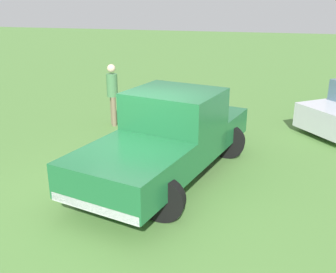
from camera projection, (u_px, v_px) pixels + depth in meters
ground_plane at (129, 190)px, 7.77m from camera, size 80.00×80.00×0.00m
pickup_truck at (171, 133)px, 8.18m from camera, size 2.98×5.30×1.82m
person_visitor at (112, 91)px, 11.42m from camera, size 0.44×0.44×1.83m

